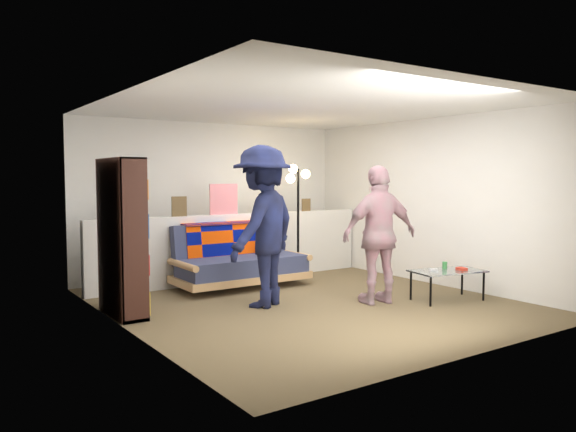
% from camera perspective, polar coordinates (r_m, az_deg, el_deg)
% --- Properties ---
extents(ground, '(5.00, 5.00, 0.00)m').
position_cam_1_polar(ground, '(7.04, 1.86, -8.75)').
color(ground, brown).
rests_on(ground, ground).
extents(room_shell, '(4.60, 5.05, 2.45)m').
position_cam_1_polar(room_shell, '(7.25, -0.32, 4.93)').
color(room_shell, silver).
rests_on(room_shell, ground).
extents(half_wall_ledge, '(4.45, 0.15, 1.00)m').
position_cam_1_polar(half_wall_ledge, '(8.45, -5.38, -3.18)').
color(half_wall_ledge, silver).
rests_on(half_wall_ledge, ground).
extents(ledge_decor, '(2.97, 0.02, 0.45)m').
position_cam_1_polar(ledge_decor, '(8.27, -6.71, 1.36)').
color(ledge_decor, brown).
rests_on(ledge_decor, half_wall_ledge).
extents(futon_sofa, '(1.88, 0.92, 0.81)m').
position_cam_1_polar(futon_sofa, '(7.98, -4.86, -4.50)').
color(futon_sofa, tan).
rests_on(futon_sofa, ground).
extents(bookshelf, '(0.29, 0.88, 1.76)m').
position_cam_1_polar(bookshelf, '(6.54, -16.54, -2.60)').
color(bookshelf, black).
rests_on(bookshelf, ground).
extents(coffee_table, '(0.98, 0.66, 0.47)m').
position_cam_1_polar(coffee_table, '(7.37, 15.91, -5.52)').
color(coffee_table, black).
rests_on(coffee_table, ground).
extents(floor_lamp, '(0.41, 0.33, 1.74)m').
position_cam_1_polar(floor_lamp, '(8.57, 0.92, 1.89)').
color(floor_lamp, black).
rests_on(floor_lamp, ground).
extents(person_left, '(1.44, 1.24, 1.93)m').
position_cam_1_polar(person_left, '(6.71, -2.57, -1.04)').
color(person_left, black).
rests_on(person_left, ground).
extents(person_right, '(1.05, 0.60, 1.69)m').
position_cam_1_polar(person_right, '(6.95, 9.29, -1.88)').
color(person_right, pink).
rests_on(person_right, ground).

